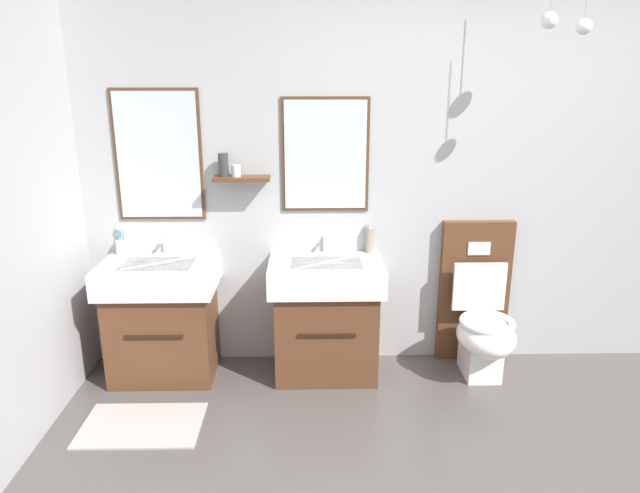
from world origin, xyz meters
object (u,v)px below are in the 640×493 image
(vanity_sink_right, at_px, (326,315))
(soap_dispenser, at_px, (369,240))
(toothbrush_cup, at_px, (121,246))
(toilet, at_px, (480,318))
(vanity_sink_left, at_px, (163,316))

(vanity_sink_right, height_order, soap_dispenser, soap_dispenser)
(toothbrush_cup, distance_m, soap_dispenser, 1.65)
(toilet, height_order, soap_dispenser, toilet)
(soap_dispenser, bearing_deg, toothbrush_cup, -179.66)
(toilet, height_order, toothbrush_cup, toilet)
(toothbrush_cup, xyz_separation_m, soap_dispenser, (1.65, 0.01, 0.03))
(vanity_sink_left, bearing_deg, vanity_sink_right, 0.00)
(vanity_sink_left, xyz_separation_m, vanity_sink_right, (1.07, 0.00, 0.00))
(vanity_sink_left, height_order, vanity_sink_right, same)
(toilet, bearing_deg, toothbrush_cup, 176.14)
(vanity_sink_right, relative_size, soap_dispenser, 3.85)
(vanity_sink_right, bearing_deg, soap_dispenser, 33.17)
(vanity_sink_right, bearing_deg, vanity_sink_left, 180.00)
(vanity_sink_left, xyz_separation_m, soap_dispenser, (1.37, 0.19, 0.46))
(soap_dispenser, bearing_deg, vanity_sink_right, -146.83)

